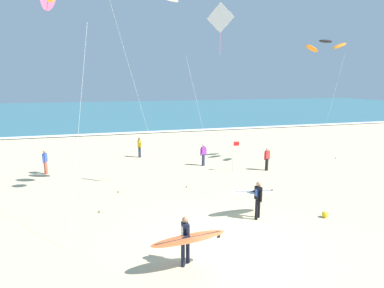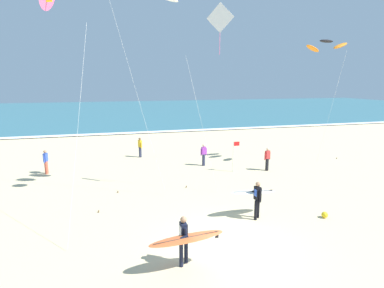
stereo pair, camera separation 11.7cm
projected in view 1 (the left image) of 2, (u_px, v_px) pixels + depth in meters
ground_plane at (229, 246)px, 11.57m from camera, size 160.00×160.00×0.00m
ocean_water at (125, 110)px, 64.78m from camera, size 160.00×60.00×0.08m
shoreline_foam at (142, 132)px, 36.74m from camera, size 160.00×1.34×0.01m
surfer_lead at (187, 238)px, 9.99m from camera, size 2.45×0.97×1.71m
surfer_trailing at (256, 195)px, 13.81m from camera, size 2.23×0.97×1.71m
kite_arc_charcoal_mid at (325, 45)px, 21.52m from camera, size 3.49×2.92×8.78m
kite_diamond_ivory_high at (220, 23)px, 15.44m from camera, size 2.05×1.68×9.77m
bystander_yellow_top at (140, 147)px, 24.88m from camera, size 0.29×0.46×1.59m
bystander_purple_top at (203, 155)px, 22.40m from camera, size 0.49×0.23×1.59m
bystander_blue_top at (45, 162)px, 20.37m from camera, size 0.27×0.48×1.59m
bystander_red_top at (267, 159)px, 21.20m from camera, size 0.49×0.25×1.59m
lifeguard_flag at (234, 153)px, 20.85m from camera, size 0.44×0.05×2.10m
beach_ball at (325, 214)px, 13.93m from camera, size 0.28×0.28×0.28m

